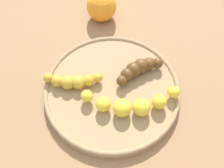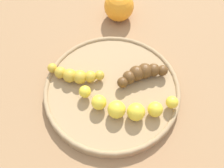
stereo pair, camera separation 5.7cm
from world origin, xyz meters
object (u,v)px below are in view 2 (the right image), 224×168
fruit_bowl (112,90)px  banana_yellow (127,107)px  orange_fruit (119,6)px  banana_spotted (75,75)px  banana_overripe (141,73)px

fruit_bowl → banana_yellow: (-0.06, 0.02, 0.03)m
fruit_bowl → orange_fruit: orange_fruit is taller
banana_yellow → orange_fruit: (0.20, -0.20, 0.00)m
banana_yellow → banana_spotted: (0.13, 0.01, -0.00)m
fruit_bowl → banana_spotted: 0.09m
banana_overripe → banana_spotted: (0.10, 0.10, -0.00)m
banana_spotted → orange_fruit: (0.07, -0.22, 0.00)m
orange_fruit → banana_yellow: bearing=134.6°
banana_overripe → orange_fruit: size_ratio=1.37×
fruit_bowl → banana_yellow: size_ratio=1.71×
banana_yellow → banana_spotted: 0.13m
fruit_bowl → banana_spotted: (0.08, 0.03, 0.02)m
orange_fruit → banana_spotted: bearing=107.1°
fruit_bowl → orange_fruit: size_ratio=3.87×
banana_spotted → banana_overripe: bearing=100.5°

